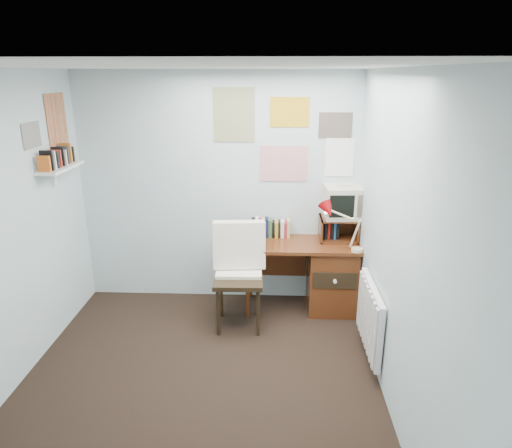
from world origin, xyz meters
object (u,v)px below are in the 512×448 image
Objects in this scene: desk_lamp at (359,231)px; radiator at (370,317)px; desk_chair at (239,280)px; desk at (326,274)px; crt_tv at (343,200)px; tv_riser at (338,229)px; wall_shelf at (60,167)px.

desk_lamp reaches higher than radiator.
desk_lamp is at bearing 91.61° from radiator.
desk is at bearing 22.62° from desk_chair.
tv_riser is at bearing -152.36° from crt_tv.
desk is at bearing -137.04° from tv_riser.
crt_tv reaches higher than tv_riser.
tv_riser is (-0.15, 0.33, -0.09)m from desk_lamp.
crt_tv is (0.03, 0.02, 0.31)m from tv_riser.
desk_lamp is 0.54× the size of radiator.
desk_chair is 1.37m from crt_tv.
radiator is 3.15m from wall_shelf.
tv_riser reaches higher than desk.
crt_tv is at bearing 25.39° from desk_chair.
desk_chair is 1.28× the size of radiator.
desk_lamp is 0.90m from radiator.
desk_lamp is at bearing -39.28° from desk.
wall_shelf is at bearing -169.68° from tv_riser.
desk_chair is 1.99m from wall_shelf.
desk_lamp is 1.12× the size of crt_tv.
wall_shelf is (-2.57, -0.38, 1.21)m from desk.
crt_tv is 1.32m from radiator.
radiator is (0.17, -1.04, -0.47)m from tv_riser.
desk_lamp is at bearing -75.00° from crt_tv.
radiator is (0.14, -1.06, -0.77)m from crt_tv.
desk is at bearing 140.47° from desk_lamp.
desk is at bearing -142.79° from crt_tv.
wall_shelf is (-2.69, -0.49, 0.74)m from tv_riser.
desk is 0.81m from crt_tv.
desk_lamp is at bearing 3.22° from wall_shelf.
crt_tv reaches higher than radiator.
desk_chair is at bearing -156.72° from crt_tv.
desk_chair is 2.39× the size of desk_lamp.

